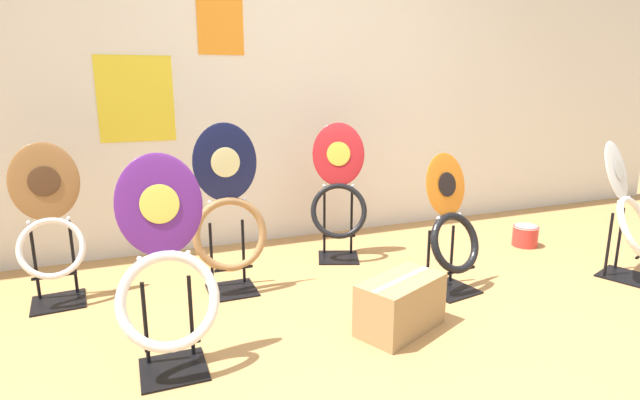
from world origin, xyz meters
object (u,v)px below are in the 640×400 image
toilet_seat_display_purple_note (166,274)px  paint_can (525,235)px  toilet_seat_display_crimson_swirl (339,192)px  toilet_seat_display_woodgrain (49,223)px  toilet_seat_display_navy_moon (229,220)px  toilet_seat_display_white_plain (629,214)px  toilet_seat_display_orange_sun (452,233)px  storage_box (401,304)px

toilet_seat_display_purple_note → paint_can: 2.80m
toilet_seat_display_crimson_swirl → toilet_seat_display_woodgrain: size_ratio=1.05×
toilet_seat_display_navy_moon → toilet_seat_display_white_plain: toilet_seat_display_navy_moon is taller
toilet_seat_display_woodgrain → paint_can: size_ratio=4.81×
toilet_seat_display_orange_sun → toilet_seat_display_crimson_swirl: size_ratio=0.87×
paint_can → storage_box: 1.77m
toilet_seat_display_crimson_swirl → storage_box: (-0.15, -1.10, -0.34)m
toilet_seat_display_crimson_swirl → paint_can: toilet_seat_display_crimson_swirl is taller
toilet_seat_display_crimson_swirl → paint_can: bearing=-12.3°
toilet_seat_display_white_plain → toilet_seat_display_orange_sun: bearing=168.9°
toilet_seat_display_orange_sun → toilet_seat_display_crimson_swirl: 0.88m
paint_can → toilet_seat_display_orange_sun: bearing=-155.5°
toilet_seat_display_white_plain → toilet_seat_display_woodgrain: bearing=164.2°
toilet_seat_display_purple_note → toilet_seat_display_woodgrain: bearing=119.0°
toilet_seat_display_purple_note → toilet_seat_display_navy_moon: (0.42, 0.72, 0.00)m
toilet_seat_display_crimson_swirl → toilet_seat_display_white_plain: (1.55, -1.02, -0.06)m
toilet_seat_display_orange_sun → storage_box: toilet_seat_display_orange_sun is taller
paint_can → toilet_seat_display_navy_moon: bearing=-179.9°
toilet_seat_display_orange_sun → storage_box: 0.65m
toilet_seat_display_orange_sun → paint_can: size_ratio=4.38×
toilet_seat_display_navy_moon → toilet_seat_display_woodgrain: toilet_seat_display_navy_moon is taller
toilet_seat_display_orange_sun → toilet_seat_display_purple_note: size_ratio=0.88×
toilet_seat_display_navy_moon → toilet_seat_display_woodgrain: size_ratio=1.11×
toilet_seat_display_woodgrain → toilet_seat_display_purple_note: bearing=-61.0°
toilet_seat_display_orange_sun → paint_can: (1.05, 0.48, -0.27)m
toilet_seat_display_woodgrain → paint_can: 3.25m
toilet_seat_display_navy_moon → toilet_seat_display_woodgrain: bearing=165.6°
toilet_seat_display_navy_moon → paint_can: 2.29m
toilet_seat_display_orange_sun → toilet_seat_display_purple_note: toilet_seat_display_purple_note is taller
toilet_seat_display_white_plain → toilet_seat_display_woodgrain: 3.48m
storage_box → paint_can: bearing=26.7°
toilet_seat_display_purple_note → storage_box: (1.11, -0.07, -0.30)m
toilet_seat_display_white_plain → toilet_seat_display_woodgrain: size_ratio=0.96×
storage_box → toilet_seat_display_navy_moon: bearing=131.1°
toilet_seat_display_orange_sun → storage_box: size_ratio=1.58×
toilet_seat_display_purple_note → paint_can: size_ratio=4.99×
toilet_seat_display_purple_note → toilet_seat_display_white_plain: toilet_seat_display_purple_note is taller
toilet_seat_display_white_plain → storage_box: 1.73m
toilet_seat_display_crimson_swirl → toilet_seat_display_white_plain: 1.86m
toilet_seat_display_crimson_swirl → toilet_seat_display_navy_moon: size_ratio=0.95×
toilet_seat_display_navy_moon → storage_box: bearing=-48.9°
toilet_seat_display_navy_moon → paint_can: (2.27, 0.00, -0.36)m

